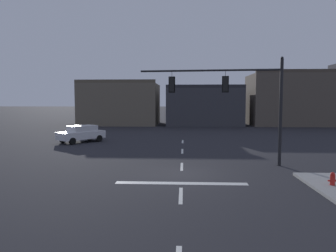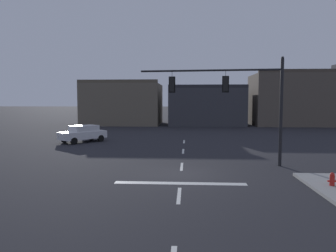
% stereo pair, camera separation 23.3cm
% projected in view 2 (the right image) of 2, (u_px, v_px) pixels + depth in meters
% --- Properties ---
extents(ground_plane, '(400.00, 400.00, 0.00)m').
position_uv_depth(ground_plane, '(181.00, 174.00, 17.69)').
color(ground_plane, '#232328').
extents(stop_bar_paint, '(6.40, 0.50, 0.01)m').
position_uv_depth(stop_bar_paint, '(180.00, 183.00, 15.70)').
color(stop_bar_paint, silver).
rests_on(stop_bar_paint, ground).
extents(lane_centreline, '(0.16, 26.40, 0.01)m').
position_uv_depth(lane_centreline, '(182.00, 167.00, 19.68)').
color(lane_centreline, silver).
rests_on(lane_centreline, ground).
extents(signal_mast_near_side, '(8.75, 0.97, 6.64)m').
position_uv_depth(signal_mast_near_side, '(237.00, 93.00, 19.95)').
color(signal_mast_near_side, black).
rests_on(signal_mast_near_side, ground).
extents(car_lot_nearside, '(4.21, 4.53, 1.61)m').
position_uv_depth(car_lot_nearside, '(83.00, 133.00, 31.17)').
color(car_lot_nearside, silver).
rests_on(car_lot_nearside, ground).
extents(fire_hydrant, '(0.40, 0.30, 0.75)m').
position_uv_depth(fire_hydrant, '(332.00, 182.00, 14.71)').
color(fire_hydrant, red).
rests_on(fire_hydrant, ground).
extents(building_row, '(48.88, 9.73, 10.48)m').
position_uv_depth(building_row, '(241.00, 101.00, 52.98)').
color(building_row, '#665B4C').
rests_on(building_row, ground).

